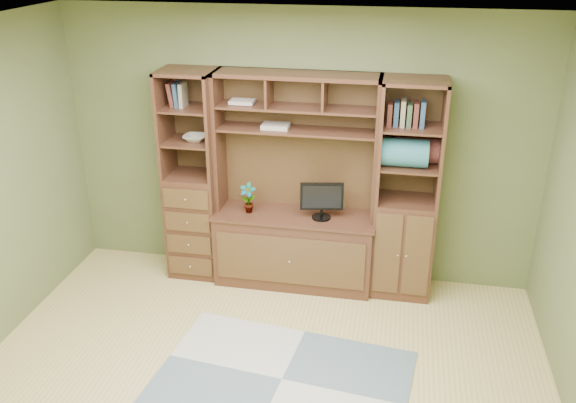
% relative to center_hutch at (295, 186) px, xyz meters
% --- Properties ---
extents(room, '(4.60, 4.10, 2.64)m').
position_rel_center_hutch_xyz_m(room, '(-0.01, -1.73, 0.28)').
color(room, '#D6BB70').
rests_on(room, ground).
extents(center_hutch, '(1.54, 0.53, 2.05)m').
position_rel_center_hutch_xyz_m(center_hutch, '(0.00, 0.00, 0.00)').
color(center_hutch, '#492819').
rests_on(center_hutch, ground).
extents(left_tower, '(0.50, 0.45, 2.05)m').
position_rel_center_hutch_xyz_m(left_tower, '(-1.00, 0.04, 0.00)').
color(left_tower, '#492819').
rests_on(left_tower, ground).
extents(right_tower, '(0.55, 0.45, 2.05)m').
position_rel_center_hutch_xyz_m(right_tower, '(1.02, 0.04, 0.00)').
color(right_tower, '#492819').
rests_on(right_tower, ground).
extents(rug, '(2.06, 1.50, 0.01)m').
position_rel_center_hutch_xyz_m(rug, '(0.17, -1.46, -1.02)').
color(rug, '#959B9A').
rests_on(rug, ground).
extents(monitor, '(0.42, 0.24, 0.49)m').
position_rel_center_hutch_xyz_m(monitor, '(0.26, -0.03, -0.05)').
color(monitor, black).
rests_on(monitor, center_hutch).
extents(orchid, '(0.16, 0.11, 0.30)m').
position_rel_center_hutch_xyz_m(orchid, '(-0.44, -0.03, -0.15)').
color(orchid, brown).
rests_on(orchid, center_hutch).
extents(magazines, '(0.25, 0.18, 0.04)m').
position_rel_center_hutch_xyz_m(magazines, '(-0.19, 0.09, 0.53)').
color(magazines, '#B2A698').
rests_on(magazines, center_hutch).
extents(bowl, '(0.22, 0.22, 0.05)m').
position_rel_center_hutch_xyz_m(bowl, '(-0.95, 0.04, 0.39)').
color(bowl, beige).
rests_on(bowl, left_tower).
extents(blanket_teal, '(0.43, 0.25, 0.25)m').
position_rel_center_hutch_xyz_m(blanket_teal, '(0.96, -0.01, 0.39)').
color(blanket_teal, '#2E707A').
rests_on(blanket_teal, right_tower).
extents(blanket_red, '(0.40, 0.22, 0.22)m').
position_rel_center_hutch_xyz_m(blanket_red, '(1.08, 0.12, 0.38)').
color(blanket_red, brown).
rests_on(blanket_red, right_tower).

